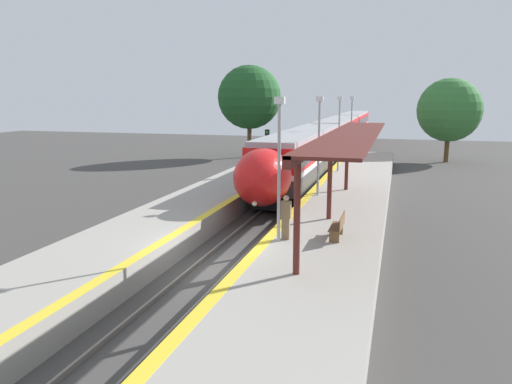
% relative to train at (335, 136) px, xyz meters
% --- Properties ---
extents(ground_plane, '(120.00, 120.00, 0.00)m').
position_rel_train_xyz_m(ground_plane, '(0.00, -35.29, -2.25)').
color(ground_plane, '#423F3D').
extents(rail_left, '(0.08, 90.00, 0.15)m').
position_rel_train_xyz_m(rail_left, '(-0.72, -35.29, -2.17)').
color(rail_left, slate).
rests_on(rail_left, ground_plane).
extents(rail_right, '(0.08, 90.00, 0.15)m').
position_rel_train_xyz_m(rail_right, '(0.72, -35.29, -2.17)').
color(rail_right, slate).
rests_on(rail_right, ground_plane).
extents(train, '(2.91, 60.20, 3.92)m').
position_rel_train_xyz_m(train, '(0.00, 0.00, 0.00)').
color(train, black).
rests_on(train, ground_plane).
extents(platform_right, '(4.26, 64.00, 1.04)m').
position_rel_train_xyz_m(platform_right, '(3.73, -35.29, -1.73)').
color(platform_right, '#9E998E').
rests_on(platform_right, ground_plane).
extents(platform_left, '(3.86, 64.00, 1.04)m').
position_rel_train_xyz_m(platform_left, '(-3.52, -35.29, -1.73)').
color(platform_left, '#9E998E').
rests_on(platform_left, ground_plane).
extents(platform_bench, '(0.44, 1.58, 0.89)m').
position_rel_train_xyz_m(platform_bench, '(4.29, -33.32, -0.74)').
color(platform_bench, brown).
rests_on(platform_bench, platform_right).
extents(person_waiting, '(0.36, 0.22, 1.65)m').
position_rel_train_xyz_m(person_waiting, '(2.43, -33.95, -0.37)').
color(person_waiting, '#7F6647').
rests_on(person_waiting, platform_right).
extents(railway_signal, '(0.28, 0.28, 4.04)m').
position_rel_train_xyz_m(railway_signal, '(-2.18, -19.11, 0.24)').
color(railway_signal, '#59595E').
rests_on(railway_signal, ground_plane).
extents(lamppost_near, '(0.36, 0.20, 5.16)m').
position_rel_train_xyz_m(lamppost_near, '(2.24, -34.31, 1.75)').
color(lamppost_near, '#9E9EA3').
rests_on(lamppost_near, platform_right).
extents(lamppost_mid, '(0.36, 0.20, 5.16)m').
position_rel_train_xyz_m(lamppost_mid, '(2.24, -25.35, 1.75)').
color(lamppost_mid, '#9E9EA3').
rests_on(lamppost_mid, platform_right).
extents(lamppost_far, '(0.36, 0.20, 5.16)m').
position_rel_train_xyz_m(lamppost_far, '(2.24, -16.40, 1.75)').
color(lamppost_far, '#9E9EA3').
rests_on(lamppost_far, platform_right).
extents(lamppost_farthest, '(0.36, 0.20, 5.16)m').
position_rel_train_xyz_m(lamppost_farthest, '(2.24, -7.45, 1.75)').
color(lamppost_farthest, '#9E9EA3').
rests_on(lamppost_farthest, platform_right).
extents(station_canopy, '(2.02, 17.08, 3.69)m').
position_rel_train_xyz_m(station_canopy, '(4.11, -30.41, 2.24)').
color(station_canopy, '#511E19').
rests_on(station_canopy, platform_right).
extents(background_tree_left, '(6.42, 6.42, 9.31)m').
position_rel_train_xyz_m(background_tree_left, '(-8.54, -2.09, 3.84)').
color(background_tree_left, brown).
rests_on(background_tree_left, ground_plane).
extents(background_tree_right, '(5.93, 5.93, 7.89)m').
position_rel_train_xyz_m(background_tree_right, '(10.68, -0.77, 2.67)').
color(background_tree_right, brown).
rests_on(background_tree_right, ground_plane).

